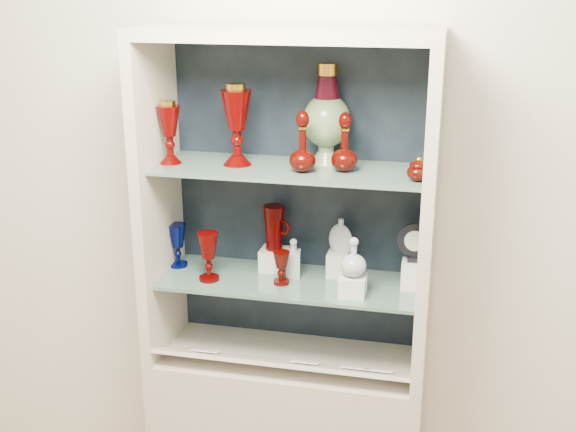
% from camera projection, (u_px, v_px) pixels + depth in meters
% --- Properties ---
extents(wall_back, '(3.50, 0.02, 2.80)m').
position_uv_depth(wall_back, '(301.00, 173.00, 2.69)').
color(wall_back, silver).
rests_on(wall_back, ground).
extents(cabinet_back_panel, '(0.98, 0.02, 1.15)m').
position_uv_depth(cabinet_back_panel, '(299.00, 194.00, 2.68)').
color(cabinet_back_panel, black).
rests_on(cabinet_back_panel, cabinet_base).
extents(cabinet_side_left, '(0.04, 0.40, 1.15)m').
position_uv_depth(cabinet_side_left, '(159.00, 200.00, 2.61)').
color(cabinet_side_left, beige).
rests_on(cabinet_side_left, cabinet_base).
extents(cabinet_side_right, '(0.04, 0.40, 1.15)m').
position_uv_depth(cabinet_side_right, '(428.00, 219.00, 2.41)').
color(cabinet_side_right, beige).
rests_on(cabinet_side_right, cabinet_base).
extents(cabinet_top_cap, '(1.00, 0.40, 0.04)m').
position_uv_depth(cabinet_top_cap, '(288.00, 33.00, 2.32)').
color(cabinet_top_cap, beige).
rests_on(cabinet_top_cap, cabinet_side_left).
extents(shelf_lower, '(0.92, 0.34, 0.01)m').
position_uv_depth(shelf_lower, '(289.00, 281.00, 2.62)').
color(shelf_lower, slate).
rests_on(shelf_lower, cabinet_side_left).
extents(shelf_upper, '(0.92, 0.34, 0.01)m').
position_uv_depth(shelf_upper, '(289.00, 169.00, 2.48)').
color(shelf_upper, slate).
rests_on(shelf_upper, cabinet_side_left).
extents(label_ledge, '(0.92, 0.17, 0.09)m').
position_uv_depth(label_ledge, '(281.00, 363.00, 2.58)').
color(label_ledge, beige).
rests_on(label_ledge, cabinet_base).
extents(label_card_0, '(0.10, 0.06, 0.03)m').
position_uv_depth(label_card_0, '(306.00, 362.00, 2.56)').
color(label_card_0, white).
rests_on(label_card_0, label_ledge).
extents(label_card_1, '(0.10, 0.06, 0.03)m').
position_uv_depth(label_card_1, '(206.00, 351.00, 2.63)').
color(label_card_1, white).
rests_on(label_card_1, label_ledge).
extents(label_card_2, '(0.10, 0.06, 0.03)m').
position_uv_depth(label_card_2, '(356.00, 368.00, 2.52)').
color(label_card_2, white).
rests_on(label_card_2, label_ledge).
extents(label_card_3, '(0.10, 0.06, 0.03)m').
position_uv_depth(label_card_3, '(379.00, 371.00, 2.50)').
color(label_card_3, white).
rests_on(label_card_3, label_ledge).
extents(pedestal_lamp_left, '(0.11, 0.11, 0.22)m').
position_uv_depth(pedestal_lamp_left, '(169.00, 132.00, 2.51)').
color(pedestal_lamp_left, '#4E0100').
rests_on(pedestal_lamp_left, shelf_upper).
extents(pedestal_lamp_right, '(0.14, 0.14, 0.28)m').
position_uv_depth(pedestal_lamp_right, '(237.00, 125.00, 2.48)').
color(pedestal_lamp_right, '#4E0100').
rests_on(pedestal_lamp_right, shelf_upper).
extents(enamel_urn, '(0.17, 0.17, 0.35)m').
position_uv_depth(enamel_urn, '(327.00, 114.00, 2.49)').
color(enamel_urn, '#0B4F23').
rests_on(enamel_urn, shelf_upper).
extents(ruby_decanter_a, '(0.11, 0.11, 0.23)m').
position_uv_depth(ruby_decanter_a, '(303.00, 138.00, 2.39)').
color(ruby_decanter_a, '#440601').
rests_on(ruby_decanter_a, shelf_upper).
extents(ruby_decanter_b, '(0.11, 0.11, 0.21)m').
position_uv_depth(ruby_decanter_b, '(345.00, 140.00, 2.40)').
color(ruby_decanter_b, '#440601').
rests_on(ruby_decanter_b, shelf_upper).
extents(lidded_bowl, '(0.09, 0.09, 0.08)m').
position_uv_depth(lidded_bowl, '(418.00, 169.00, 2.30)').
color(lidded_bowl, '#440601').
rests_on(lidded_bowl, shelf_upper).
extents(cobalt_goblet, '(0.08, 0.08, 0.17)m').
position_uv_depth(cobalt_goblet, '(178.00, 245.00, 2.72)').
color(cobalt_goblet, '#00053B').
rests_on(cobalt_goblet, shelf_lower).
extents(ruby_goblet_tall, '(0.08, 0.08, 0.18)m').
position_uv_depth(ruby_goblet_tall, '(208.00, 257.00, 2.59)').
color(ruby_goblet_tall, '#4E0100').
rests_on(ruby_goblet_tall, shelf_lower).
extents(ruby_goblet_small, '(0.08, 0.08, 0.12)m').
position_uv_depth(ruby_goblet_small, '(281.00, 268.00, 2.56)').
color(ruby_goblet_small, '#440601').
rests_on(ruby_goblet_small, shelf_lower).
extents(riser_ruby_pitcher, '(0.10, 0.10, 0.08)m').
position_uv_depth(riser_ruby_pitcher, '(274.00, 259.00, 2.70)').
color(riser_ruby_pitcher, silver).
rests_on(riser_ruby_pitcher, shelf_lower).
extents(ruby_pitcher, '(0.15, 0.12, 0.17)m').
position_uv_depth(ruby_pitcher, '(274.00, 228.00, 2.66)').
color(ruby_pitcher, '#4E0100').
rests_on(ruby_pitcher, riser_ruby_pitcher).
extents(clear_square_bottle, '(0.06, 0.06, 0.15)m').
position_uv_depth(clear_square_bottle, '(293.00, 258.00, 2.62)').
color(clear_square_bottle, '#A8B1C1').
rests_on(clear_square_bottle, shelf_lower).
extents(riser_flat_flask, '(0.09, 0.09, 0.09)m').
position_uv_depth(riser_flat_flask, '(340.00, 264.00, 2.64)').
color(riser_flat_flask, silver).
rests_on(riser_flat_flask, shelf_lower).
extents(flat_flask, '(0.10, 0.07, 0.13)m').
position_uv_depth(flat_flask, '(341.00, 235.00, 2.60)').
color(flat_flask, '#ADB7C2').
rests_on(flat_flask, riser_flat_flask).
extents(riser_clear_round_decanter, '(0.09, 0.09, 0.07)m').
position_uv_depth(riser_clear_round_decanter, '(353.00, 286.00, 2.48)').
color(riser_clear_round_decanter, silver).
rests_on(riser_clear_round_decanter, shelf_lower).
extents(clear_round_decanter, '(0.12, 0.12, 0.13)m').
position_uv_depth(clear_round_decanter, '(353.00, 258.00, 2.45)').
color(clear_round_decanter, '#A8B1C1').
rests_on(clear_round_decanter, riser_clear_round_decanter).
extents(riser_cameo_medallion, '(0.08, 0.08, 0.10)m').
position_uv_depth(riser_cameo_medallion, '(413.00, 275.00, 2.53)').
color(riser_cameo_medallion, silver).
rests_on(riser_cameo_medallion, shelf_lower).
extents(cameo_medallion, '(0.12, 0.05, 0.14)m').
position_uv_depth(cameo_medallion, '(415.00, 242.00, 2.49)').
color(cameo_medallion, black).
rests_on(cameo_medallion, riser_cameo_medallion).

